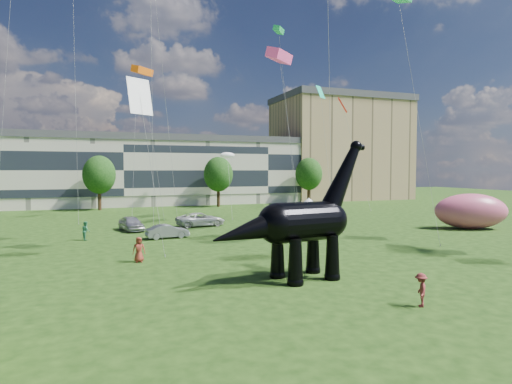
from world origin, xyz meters
name	(u,v)px	position (x,y,z in m)	size (l,w,h in m)	color
ground	(322,287)	(0.00, 0.00, 0.00)	(220.00, 220.00, 0.00)	#16330C
terrace_row	(122,173)	(-8.00, 62.00, 6.00)	(78.00, 11.00, 12.00)	beige
apartment_block	(340,151)	(40.00, 65.00, 11.00)	(28.00, 18.00, 22.00)	tan
tree_mid_left	(99,172)	(-12.00, 53.00, 6.29)	(5.20, 5.20, 9.44)	#382314
tree_mid_right	(218,171)	(8.00, 53.00, 6.29)	(5.20, 5.20, 9.44)	#382314
tree_far_right	(309,171)	(26.00, 53.00, 6.29)	(5.20, 5.20, 9.44)	#382314
dinosaur_sculpture	(298,225)	(-0.56, 2.00, 3.33)	(10.84, 3.56, 8.82)	black
car_silver	(131,223)	(-8.69, 26.85, 0.79)	(1.87, 4.66, 1.59)	#B0AFB4
car_grey	(167,231)	(-5.74, 20.30, 0.67)	(1.42, 4.08, 1.34)	gray
car_white	(201,219)	(-0.81, 27.91, 0.79)	(2.62, 5.69, 1.58)	silver
car_dark	(324,223)	(11.06, 19.89, 0.81)	(2.26, 5.57, 1.62)	#595960
gazebo_near	(301,207)	(13.21, 29.90, 1.68)	(3.73, 3.73, 2.40)	white
gazebo_far	(309,204)	(15.41, 32.08, 1.91)	(4.07, 4.07, 2.71)	white
inflatable_pink	(471,211)	(27.15, 15.47, 1.98)	(7.91, 3.96, 3.96)	#DD567C
visitors	(192,234)	(-4.02, 16.87, 0.85)	(49.84, 41.75, 1.86)	slate
kites	(168,15)	(-5.01, 23.14, 22.21)	(64.12, 48.10, 28.12)	red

